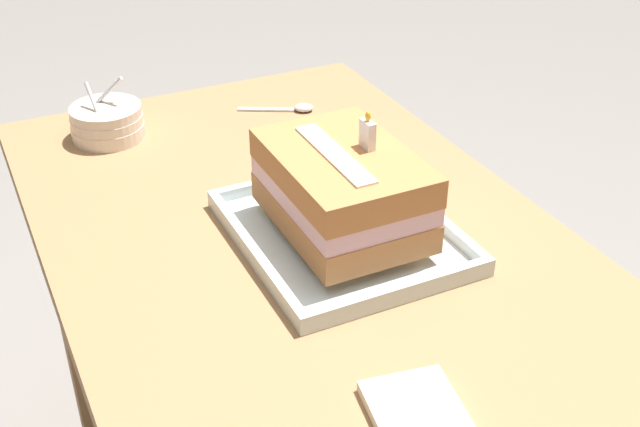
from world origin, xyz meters
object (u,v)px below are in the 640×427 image
object	(u,v)px
foil_tray	(342,234)
birthday_cake	(343,189)
serving_spoon_near_tray	(295,108)
napkin_pile	(416,411)
bowl_stack	(107,122)

from	to	relation	value
foil_tray	birthday_cake	world-z (taller)	birthday_cake
foil_tray	serving_spoon_near_tray	world-z (taller)	foil_tray
foil_tray	napkin_pile	distance (m)	0.31
serving_spoon_near_tray	napkin_pile	distance (m)	0.71
birthday_cake	napkin_pile	size ratio (longest dim) A/B	2.03
birthday_cake	napkin_pile	distance (m)	0.32
serving_spoon_near_tray	bowl_stack	bearing A→B (deg)	-97.27
serving_spoon_near_tray	napkin_pile	bearing A→B (deg)	-14.99
birthday_cake	bowl_stack	size ratio (longest dim) A/B	1.96
foil_tray	serving_spoon_near_tray	distance (m)	0.40
bowl_stack	napkin_pile	size ratio (longest dim) A/B	1.04
foil_tray	napkin_pile	size ratio (longest dim) A/B	2.75
bowl_stack	serving_spoon_near_tray	xyz separation A→B (m)	(0.04, 0.31, -0.02)
serving_spoon_near_tray	napkin_pile	size ratio (longest dim) A/B	1.10
napkin_pile	bowl_stack	bearing A→B (deg)	-170.39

